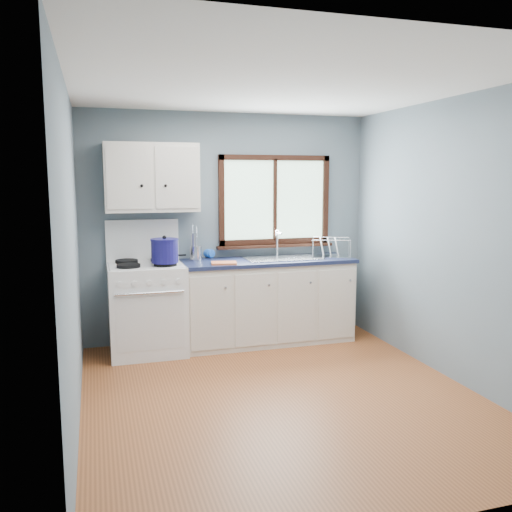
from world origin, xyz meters
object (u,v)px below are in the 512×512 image
object	(u,v)px
sink	(283,264)
dish_rack	(330,252)
skillet	(163,256)
thermos	(194,247)
utensil_crock	(196,253)
gas_range	(147,306)
stockpot	(165,250)
base_cabinets	(267,305)

from	to	relation	value
sink	dish_rack	distance (m)	0.57
skillet	thermos	world-z (taller)	thermos
utensil_crock	dish_rack	xyz separation A→B (m)	(1.49, -0.18, -0.02)
gas_range	stockpot	world-z (taller)	gas_range
sink	dish_rack	bearing A→B (deg)	-3.41
gas_range	thermos	world-z (taller)	gas_range
stockpot	utensil_crock	bearing A→B (deg)	40.80
base_cabinets	utensil_crock	bearing A→B (deg)	169.19
gas_range	stockpot	distance (m)	0.63
skillet	stockpot	xyz separation A→B (m)	(-0.02, -0.29, 0.10)
skillet	thermos	bearing A→B (deg)	3.81
base_cabinets	sink	bearing A→B (deg)	-0.13
sink	thermos	bearing A→B (deg)	170.13
sink	stockpot	bearing A→B (deg)	-172.48
gas_range	thermos	distance (m)	0.80
gas_range	thermos	bearing A→B (deg)	18.99
gas_range	skillet	size ratio (longest dim) A/B	3.65
base_cabinets	sink	size ratio (longest dim) A/B	2.20
gas_range	sink	xyz separation A→B (m)	(1.49, 0.02, 0.37)
dish_rack	utensil_crock	bearing A→B (deg)	-163.50
base_cabinets	thermos	xyz separation A→B (m)	(-0.77, 0.17, 0.65)
base_cabinets	skillet	distance (m)	1.25
utensil_crock	thermos	distance (m)	0.07
gas_range	thermos	xyz separation A→B (m)	(0.53, 0.18, 0.57)
base_cabinets	stockpot	bearing A→B (deg)	-171.27
base_cabinets	dish_rack	size ratio (longest dim) A/B	3.53
thermos	dish_rack	bearing A→B (deg)	-7.52
skillet	gas_range	bearing A→B (deg)	-150.24
base_cabinets	dish_rack	bearing A→B (deg)	-2.60
gas_range	base_cabinets	world-z (taller)	gas_range
gas_range	sink	distance (m)	1.53
gas_range	stockpot	xyz separation A→B (m)	(0.18, -0.15, 0.59)
sink	skillet	xyz separation A→B (m)	(-1.29, 0.12, 0.13)
base_cabinets	thermos	size ratio (longest dim) A/B	6.44
skillet	stockpot	bearing A→B (deg)	-98.92
base_cabinets	stockpot	xyz separation A→B (m)	(-1.13, -0.17, 0.67)
skillet	utensil_crock	xyz separation A→B (m)	(0.35, 0.03, 0.02)
thermos	gas_range	bearing A→B (deg)	-161.01
sink	skillet	bearing A→B (deg)	174.82
thermos	base_cabinets	bearing A→B (deg)	-12.08
stockpot	skillet	bearing A→B (deg)	85.55
base_cabinets	gas_range	bearing A→B (deg)	-179.18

